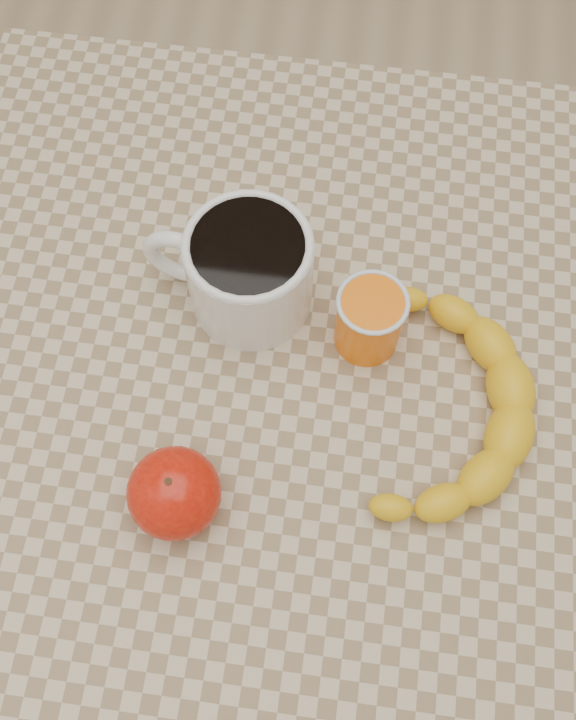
# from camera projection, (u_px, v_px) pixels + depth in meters

# --- Properties ---
(ground) EXTENTS (3.00, 3.00, 0.00)m
(ground) POSITION_uv_depth(u_px,v_px,m) (288.00, 528.00, 1.48)
(ground) COLOR tan
(ground) RESTS_ON ground
(table) EXTENTS (0.80, 0.80, 0.75)m
(table) POSITION_uv_depth(u_px,v_px,m) (288.00, 399.00, 0.87)
(table) COLOR tan
(table) RESTS_ON ground
(coffee_mug) EXTENTS (0.18, 0.14, 0.10)m
(coffee_mug) POSITION_uv_depth(u_px,v_px,m) (246.00, 269.00, 0.77)
(coffee_mug) COLOR white
(coffee_mug) RESTS_ON table
(orange_juice_glass) EXTENTS (0.07, 0.07, 0.08)m
(orange_juice_glass) POSITION_uv_depth(u_px,v_px,m) (369.00, 320.00, 0.77)
(orange_juice_glass) COLOR orange
(orange_juice_glass) RESTS_ON table
(apple) EXTENTS (0.08, 0.08, 0.08)m
(apple) POSITION_uv_depth(u_px,v_px,m) (174.00, 493.00, 0.70)
(apple) COLOR #9F0C05
(apple) RESTS_ON table
(banana) EXTENTS (0.30, 0.35, 0.05)m
(banana) POSITION_uv_depth(u_px,v_px,m) (446.00, 408.00, 0.75)
(banana) COLOR yellow
(banana) RESTS_ON table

